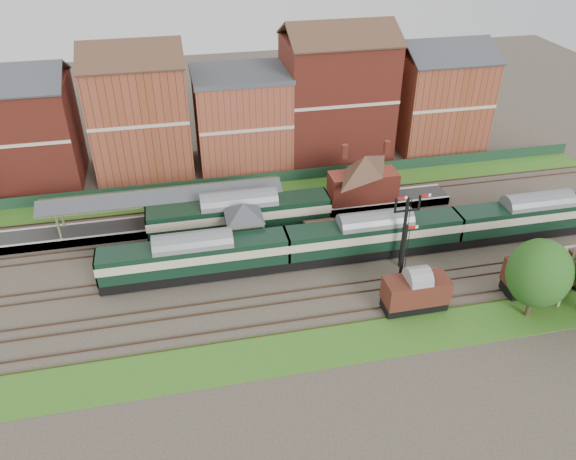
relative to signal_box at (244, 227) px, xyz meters
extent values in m
plane|color=#473D33|center=(3.00, -3.25, -3.19)|extent=(160.00, 160.00, 0.00)
cube|color=#2D6619|center=(3.00, 12.75, -3.16)|extent=(90.00, 4.50, 0.06)
cube|color=#2D6619|center=(3.00, -15.25, -3.16)|extent=(90.00, 5.00, 0.06)
cube|color=#193823|center=(3.00, 14.75, -2.44)|extent=(90.00, 0.12, 1.50)
cube|color=#2D2D2D|center=(-2.00, 6.50, -2.69)|extent=(55.00, 3.40, 1.00)
cube|color=#52684A|center=(0.00, 0.00, -1.99)|extent=(3.40, 3.20, 2.40)
cube|color=#4E5434|center=(0.00, 0.00, 0.21)|extent=(3.60, 3.40, 2.00)
pyramid|color=#383A3F|center=(0.00, 0.00, 2.01)|extent=(5.40, 5.40, 1.60)
cube|color=brown|center=(8.00, 0.00, -2.09)|extent=(3.00, 2.40, 2.20)
cube|color=#4C3323|center=(8.00, -0.65, -0.64)|extent=(3.20, 1.34, 0.79)
cube|color=#4C3323|center=(8.00, 0.65, -0.64)|extent=(3.20, 1.34, 0.79)
cube|color=maroon|center=(15.00, 6.50, -0.44)|extent=(8.00, 3.00, 3.50)
pyramid|color=#4C3323|center=(15.00, 6.50, 2.41)|extent=(8.10, 8.10, 2.20)
cube|color=maroon|center=(12.50, 6.50, 2.91)|extent=(0.60, 0.60, 1.60)
cube|color=maroon|center=(17.50, 6.50, 2.91)|extent=(0.60, 0.60, 1.60)
cube|color=#4E5434|center=(-19.00, 5.20, -0.49)|extent=(0.22, 0.22, 3.40)
cube|color=#4E5434|center=(3.00, 7.80, -0.49)|extent=(0.22, 0.22, 3.40)
cube|color=#383A3F|center=(-8.00, 5.55, 1.41)|extent=(26.00, 1.99, 0.90)
cube|color=#383A3F|center=(-8.00, 7.45, 1.41)|extent=(26.00, 1.99, 0.90)
cube|color=#4E5434|center=(-8.00, 6.50, 1.79)|extent=(26.00, 0.20, 0.20)
cube|color=black|center=(15.00, -5.75, 0.81)|extent=(0.25, 0.25, 8.00)
cube|color=black|center=(15.00, -5.75, 3.41)|extent=(2.60, 0.18, 0.18)
cube|color=#B2140F|center=(14.35, -5.75, 4.86)|extent=(1.10, 0.08, 0.25)
cube|color=#B2140F|center=(16.75, -5.75, 4.86)|extent=(1.10, 0.08, 0.25)
cube|color=black|center=(13.00, -10.25, 0.81)|extent=(0.25, 0.25, 8.00)
cube|color=#B2140F|center=(13.55, -10.25, 4.51)|extent=(1.10, 0.08, 0.25)
cube|color=beige|center=(27.00, -14.75, 0.31)|extent=(0.22, 0.22, 7.00)
cube|color=maroon|center=(-25.00, 21.75, 3.31)|extent=(14.00, 10.00, 13.00)
cube|color=brown|center=(-10.00, 21.75, 4.31)|extent=(12.00, 10.00, 15.00)
cube|color=brown|center=(3.00, 21.75, 2.81)|extent=(12.00, 10.00, 12.00)
cube|color=maroon|center=(16.00, 21.75, 4.81)|extent=(14.00, 10.00, 16.00)
cube|color=brown|center=(31.00, 21.75, 3.31)|extent=(12.00, 10.00, 13.00)
cube|color=black|center=(-5.42, -3.25, -2.47)|extent=(18.34, 2.57, 1.12)
cube|color=black|center=(-5.42, -3.25, -0.59)|extent=(18.34, 2.85, 2.65)
cube|color=beige|center=(-5.42, -3.25, -0.27)|extent=(18.36, 2.89, 0.92)
cube|color=slate|center=(-5.42, -3.25, 0.89)|extent=(18.34, 2.85, 0.61)
cube|color=black|center=(12.91, -3.25, -2.47)|extent=(18.34, 2.57, 1.12)
cube|color=black|center=(12.91, -3.25, -0.59)|extent=(18.34, 2.85, 2.65)
cube|color=beige|center=(12.91, -3.25, -0.27)|extent=(18.36, 2.89, 0.92)
cube|color=slate|center=(12.91, -3.25, 0.89)|extent=(18.34, 2.85, 0.61)
cube|color=black|center=(31.25, -3.25, -2.47)|extent=(18.34, 2.57, 1.12)
cube|color=black|center=(31.25, -3.25, -0.59)|extent=(18.34, 2.85, 2.65)
cube|color=beige|center=(31.25, -3.25, -0.27)|extent=(18.36, 2.89, 0.92)
cube|color=slate|center=(31.25, -3.25, 0.89)|extent=(18.34, 2.85, 0.61)
cube|color=black|center=(-0.08, 3.25, -2.43)|extent=(19.71, 2.76, 1.20)
cube|color=black|center=(-0.08, 3.25, -0.40)|extent=(19.71, 3.07, 2.85)
cube|color=beige|center=(-0.08, 3.25, -0.06)|extent=(19.73, 3.11, 0.99)
cube|color=slate|center=(-0.08, 3.25, 1.18)|extent=(19.71, 3.07, 0.66)
cube|color=black|center=(13.77, -12.25, -2.59)|extent=(5.83, 2.15, 0.87)
cube|color=#4D2416|center=(13.77, -12.25, -0.99)|extent=(5.83, 2.53, 2.33)
cube|color=gray|center=(13.77, -12.25, 0.29)|extent=(5.83, 2.53, 0.43)
cube|color=black|center=(26.12, -12.25, -2.57)|extent=(6.20, 2.28, 0.93)
cube|color=#4D2416|center=(26.12, -12.25, -0.86)|extent=(6.20, 2.69, 2.48)
cube|color=gray|center=(26.12, -12.25, 0.50)|extent=(6.20, 2.69, 0.45)
cylinder|color=#382619|center=(23.44, -15.32, -1.33)|extent=(0.44, 0.44, 3.73)
ellipsoid|color=#1F4E16|center=(23.44, -15.32, 1.65)|extent=(5.48, 5.48, 6.30)
camera|label=1|loc=(-5.86, -48.46, 30.96)|focal=35.00mm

